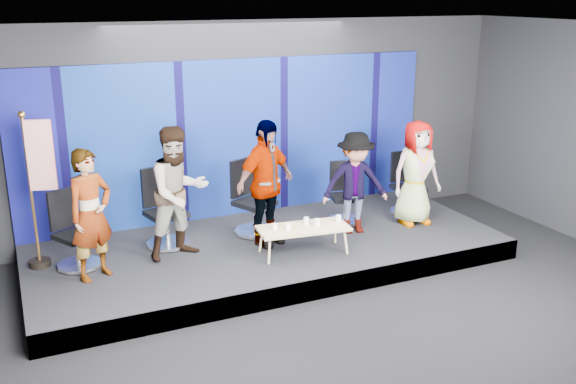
{
  "coord_description": "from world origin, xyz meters",
  "views": [
    {
      "loc": [
        -3.44,
        -5.87,
        3.91
      ],
      "look_at": [
        0.28,
        2.4,
        1.08
      ],
      "focal_mm": 40.0,
      "sensor_mm": 36.0,
      "label": 1
    }
  ],
  "objects_px": {
    "mug_a": "(275,227)",
    "mug_d": "(317,222)",
    "mug_b": "(288,227)",
    "flag_stand": "(39,187)",
    "mug_e": "(338,219)",
    "coffee_table": "(303,229)",
    "chair_b": "(165,220)",
    "chair_d": "(344,202)",
    "panelist_c": "(265,183)",
    "panelist_d": "(355,183)",
    "chair_c": "(252,209)",
    "chair_a": "(75,242)",
    "panelist_b": "(178,193)",
    "panelist_a": "(91,215)",
    "chair_e": "(406,193)",
    "mug_c": "(306,221)",
    "panelist_e": "(416,173)"
  },
  "relations": [
    {
      "from": "chair_e",
      "to": "chair_b",
      "type": "bearing_deg",
      "value": 179.57
    },
    {
      "from": "chair_b",
      "to": "chair_c",
      "type": "relative_size",
      "value": 1.0
    },
    {
      "from": "chair_a",
      "to": "chair_d",
      "type": "height_order",
      "value": "chair_a"
    },
    {
      "from": "chair_b",
      "to": "coffee_table",
      "type": "bearing_deg",
      "value": -46.7
    },
    {
      "from": "mug_b",
      "to": "flag_stand",
      "type": "bearing_deg",
      "value": 161.72
    },
    {
      "from": "mug_a",
      "to": "panelist_c",
      "type": "bearing_deg",
      "value": 82.61
    },
    {
      "from": "panelist_d",
      "to": "mug_c",
      "type": "height_order",
      "value": "panelist_d"
    },
    {
      "from": "mug_b",
      "to": "panelist_c",
      "type": "bearing_deg",
      "value": 99.82
    },
    {
      "from": "chair_d",
      "to": "mug_a",
      "type": "relative_size",
      "value": 11.24
    },
    {
      "from": "chair_d",
      "to": "mug_c",
      "type": "distance_m",
      "value": 1.39
    },
    {
      "from": "coffee_table",
      "to": "mug_b",
      "type": "distance_m",
      "value": 0.26
    },
    {
      "from": "chair_e",
      "to": "coffee_table",
      "type": "relative_size",
      "value": 0.77
    },
    {
      "from": "panelist_e",
      "to": "mug_c",
      "type": "height_order",
      "value": "panelist_e"
    },
    {
      "from": "panelist_e",
      "to": "panelist_b",
      "type": "bearing_deg",
      "value": 179.76
    },
    {
      "from": "panelist_c",
      "to": "panelist_d",
      "type": "distance_m",
      "value": 1.46
    },
    {
      "from": "mug_e",
      "to": "chair_d",
      "type": "bearing_deg",
      "value": 56.64
    },
    {
      "from": "chair_e",
      "to": "flag_stand",
      "type": "height_order",
      "value": "flag_stand"
    },
    {
      "from": "panelist_c",
      "to": "chair_d",
      "type": "xyz_separation_m",
      "value": [
        1.54,
        0.38,
        -0.62
      ]
    },
    {
      "from": "chair_a",
      "to": "mug_c",
      "type": "xyz_separation_m",
      "value": [
        3.15,
        -0.75,
        0.09
      ]
    },
    {
      "from": "mug_c",
      "to": "chair_d",
      "type": "bearing_deg",
      "value": 37.43
    },
    {
      "from": "panelist_a",
      "to": "panelist_b",
      "type": "height_order",
      "value": "panelist_b"
    },
    {
      "from": "panelist_a",
      "to": "mug_d",
      "type": "relative_size",
      "value": 17.81
    },
    {
      "from": "mug_b",
      "to": "flag_stand",
      "type": "height_order",
      "value": "flag_stand"
    },
    {
      "from": "panelist_a",
      "to": "mug_d",
      "type": "distance_m",
      "value": 3.12
    },
    {
      "from": "mug_e",
      "to": "flag_stand",
      "type": "distance_m",
      "value": 4.17
    },
    {
      "from": "mug_b",
      "to": "mug_e",
      "type": "distance_m",
      "value": 0.81
    },
    {
      "from": "coffee_table",
      "to": "mug_e",
      "type": "bearing_deg",
      "value": -0.98
    },
    {
      "from": "panelist_a",
      "to": "chair_e",
      "type": "height_order",
      "value": "panelist_a"
    },
    {
      "from": "mug_d",
      "to": "flag_stand",
      "type": "height_order",
      "value": "flag_stand"
    },
    {
      "from": "mug_e",
      "to": "flag_stand",
      "type": "bearing_deg",
      "value": 165.34
    },
    {
      "from": "panelist_c",
      "to": "flag_stand",
      "type": "bearing_deg",
      "value": 147.09
    },
    {
      "from": "mug_d",
      "to": "flag_stand",
      "type": "distance_m",
      "value": 3.84
    },
    {
      "from": "mug_e",
      "to": "flag_stand",
      "type": "height_order",
      "value": "flag_stand"
    },
    {
      "from": "panelist_c",
      "to": "coffee_table",
      "type": "height_order",
      "value": "panelist_c"
    },
    {
      "from": "chair_b",
      "to": "mug_e",
      "type": "height_order",
      "value": "chair_b"
    },
    {
      "from": "mug_b",
      "to": "mug_d",
      "type": "distance_m",
      "value": 0.45
    },
    {
      "from": "panelist_c",
      "to": "chair_c",
      "type": "bearing_deg",
      "value": 68.5
    },
    {
      "from": "chair_c",
      "to": "mug_a",
      "type": "relative_size",
      "value": 13.23
    },
    {
      "from": "chair_c",
      "to": "mug_e",
      "type": "xyz_separation_m",
      "value": [
        0.94,
        -1.09,
        0.07
      ]
    },
    {
      "from": "panelist_b",
      "to": "flag_stand",
      "type": "height_order",
      "value": "flag_stand"
    },
    {
      "from": "panelist_b",
      "to": "panelist_a",
      "type": "bearing_deg",
      "value": 177.81
    },
    {
      "from": "panelist_d",
      "to": "mug_b",
      "type": "distance_m",
      "value": 1.47
    },
    {
      "from": "mug_d",
      "to": "mug_e",
      "type": "relative_size",
      "value": 1.03
    },
    {
      "from": "chair_b",
      "to": "chair_c",
      "type": "height_order",
      "value": "same"
    },
    {
      "from": "mug_d",
      "to": "flag_stand",
      "type": "bearing_deg",
      "value": 163.71
    },
    {
      "from": "mug_a",
      "to": "mug_d",
      "type": "relative_size",
      "value": 0.9
    },
    {
      "from": "coffee_table",
      "to": "panelist_b",
      "type": "bearing_deg",
      "value": 158.79
    },
    {
      "from": "chair_b",
      "to": "chair_d",
      "type": "distance_m",
      "value": 2.93
    },
    {
      "from": "chair_a",
      "to": "chair_d",
      "type": "bearing_deg",
      "value": -27.61
    },
    {
      "from": "coffee_table",
      "to": "flag_stand",
      "type": "distance_m",
      "value": 3.65
    }
  ]
}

